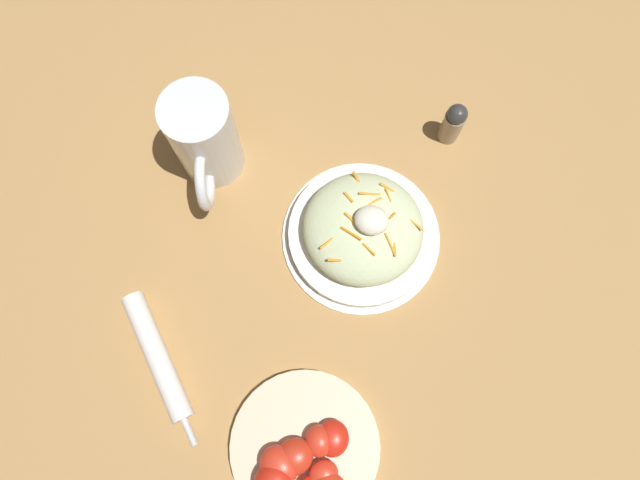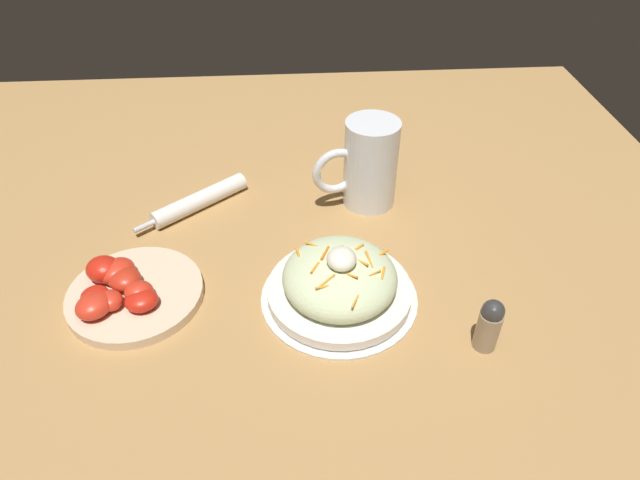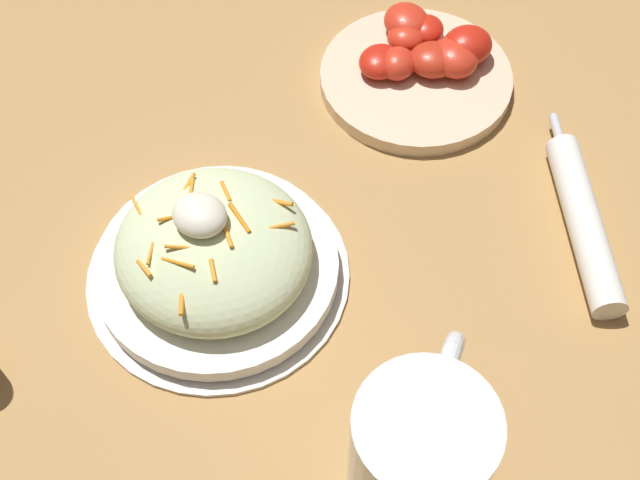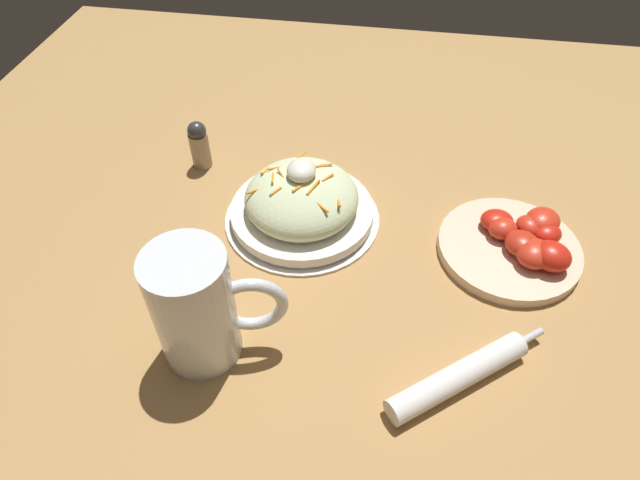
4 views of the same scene
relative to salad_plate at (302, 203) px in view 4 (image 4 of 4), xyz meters
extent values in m
plane|color=#B2844C|center=(0.07, 0.06, -0.03)|extent=(1.43, 1.43, 0.00)
cylinder|color=white|center=(0.00, 0.00, -0.03)|extent=(0.23, 0.23, 0.01)
cylinder|color=white|center=(0.00, 0.00, -0.02)|extent=(0.21, 0.21, 0.02)
ellipsoid|color=beige|center=(0.00, 0.00, 0.01)|extent=(0.17, 0.16, 0.07)
cylinder|color=orange|center=(-0.06, -0.01, 0.03)|extent=(0.03, 0.02, 0.00)
cylinder|color=orange|center=(0.03, -0.03, 0.04)|extent=(0.02, 0.02, 0.01)
cylinder|color=orange|center=(-0.01, 0.04, 0.04)|extent=(0.02, 0.01, 0.00)
cylinder|color=orange|center=(-0.04, 0.02, 0.04)|extent=(0.02, 0.03, 0.01)
cylinder|color=orange|center=(-0.01, -0.03, 0.04)|extent=(0.02, 0.02, 0.01)
cylinder|color=orange|center=(-0.03, -0.01, 0.04)|extent=(0.01, 0.02, 0.01)
cylinder|color=orange|center=(0.02, 0.00, 0.04)|extent=(0.02, 0.02, 0.00)
cylinder|color=orange|center=(0.01, 0.02, 0.04)|extent=(0.03, 0.02, 0.01)
cylinder|color=orange|center=(0.02, -0.06, 0.03)|extent=(0.02, 0.02, 0.00)
cylinder|color=orange|center=(-0.02, -0.04, 0.04)|extent=(0.01, 0.02, 0.00)
cylinder|color=orange|center=(0.03, 0.05, 0.03)|extent=(0.02, 0.01, 0.01)
cylinder|color=orange|center=(0.00, -0.04, 0.04)|extent=(0.03, 0.01, 0.01)
cylinder|color=orange|center=(0.04, 0.04, 0.04)|extent=(0.02, 0.02, 0.00)
cylinder|color=orange|center=(-0.04, 0.03, 0.04)|extent=(0.01, 0.02, 0.00)
cylinder|color=orange|center=(-0.02, -0.06, 0.03)|extent=(0.02, 0.01, 0.01)
ellipsoid|color=white|center=(-0.01, 0.00, 0.05)|extent=(0.04, 0.04, 0.02)
cylinder|color=white|center=(0.24, -0.07, 0.05)|extent=(0.09, 0.09, 0.15)
cylinder|color=#B76B14|center=(0.24, -0.07, 0.02)|extent=(0.08, 0.08, 0.10)
cylinder|color=white|center=(0.24, -0.07, 0.08)|extent=(0.08, 0.08, 0.01)
torus|color=white|center=(0.22, -0.01, 0.04)|extent=(0.03, 0.08, 0.08)
cylinder|color=white|center=(0.24, 0.22, -0.02)|extent=(0.14, 0.16, 0.03)
cylinder|color=silver|center=(0.17, 0.30, -0.02)|extent=(0.03, 0.03, 0.01)
cylinder|color=beige|center=(0.02, 0.29, -0.02)|extent=(0.19, 0.19, 0.02)
ellipsoid|color=red|center=(-0.02, 0.34, 0.00)|extent=(0.07, 0.07, 0.03)
ellipsoid|color=red|center=(0.05, 0.34, 0.00)|extent=(0.06, 0.07, 0.03)
ellipsoid|color=red|center=(0.00, 0.28, 0.00)|extent=(0.05, 0.05, 0.03)
ellipsoid|color=red|center=(0.03, 0.30, 0.00)|extent=(0.07, 0.07, 0.03)
ellipsoid|color=red|center=(0.00, 0.34, 0.00)|extent=(0.05, 0.05, 0.02)
ellipsoid|color=red|center=(-0.01, 0.32, 0.00)|extent=(0.05, 0.05, 0.02)
ellipsoid|color=red|center=(-0.01, 0.27, 0.00)|extent=(0.05, 0.05, 0.02)
ellipsoid|color=red|center=(0.05, 0.32, 0.00)|extent=(0.07, 0.07, 0.03)
cylinder|color=gray|center=(-0.10, -0.18, 0.00)|extent=(0.03, 0.03, 0.06)
sphere|color=#333333|center=(-0.10, -0.18, 0.03)|extent=(0.03, 0.03, 0.03)
camera|label=1|loc=(0.01, 0.22, 0.74)|focal=31.35mm
camera|label=2|loc=(-0.56, 0.07, 0.55)|focal=31.12mm
camera|label=3|loc=(0.29, -0.26, 0.59)|focal=47.39mm
camera|label=4|loc=(0.57, 0.12, 0.53)|focal=30.77mm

